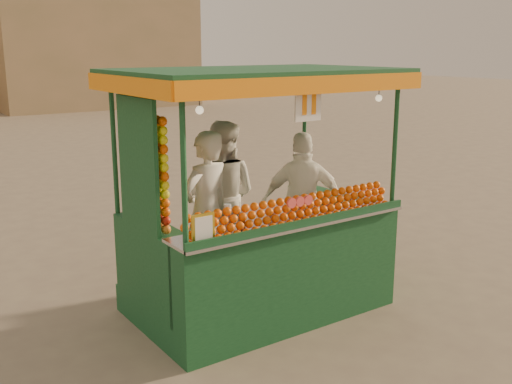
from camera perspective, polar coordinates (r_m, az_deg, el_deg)
ground at (r=6.46m, az=-0.89°, el=-11.75°), size 90.00×90.00×0.00m
building_right at (r=30.62m, az=-15.59°, el=12.61°), size 9.00×6.00×5.00m
juice_cart at (r=6.26m, az=0.23°, el=-4.36°), size 2.81×1.82×2.56m
vendor_left at (r=6.17m, az=-4.72°, el=-1.86°), size 0.68×0.52×1.66m
vendor_middle at (r=6.75m, az=-3.28°, el=-0.35°), size 1.03×1.04×1.69m
vendor_right at (r=6.68m, az=4.47°, el=-1.03°), size 0.98×0.83×1.57m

